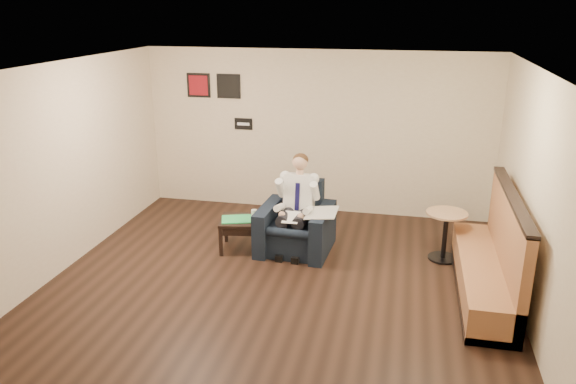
% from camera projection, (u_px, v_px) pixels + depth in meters
% --- Properties ---
extents(ground, '(6.00, 6.00, 0.00)m').
position_uv_depth(ground, '(276.00, 287.00, 7.30)').
color(ground, black).
rests_on(ground, ground).
extents(wall_back, '(6.00, 0.02, 2.80)m').
position_uv_depth(wall_back, '(316.00, 133.00, 9.63)').
color(wall_back, beige).
rests_on(wall_back, ground).
extents(wall_front, '(6.00, 0.02, 2.80)m').
position_uv_depth(wall_front, '(180.00, 309.00, 4.08)').
color(wall_front, beige).
rests_on(wall_front, ground).
extents(wall_left, '(0.02, 6.00, 2.80)m').
position_uv_depth(wall_left, '(57.00, 170.00, 7.46)').
color(wall_left, beige).
rests_on(wall_left, ground).
extents(wall_right, '(0.02, 6.00, 2.80)m').
position_uv_depth(wall_right, '(537.00, 203.00, 6.25)').
color(wall_right, beige).
rests_on(wall_right, ground).
extents(ceiling, '(6.00, 6.00, 0.02)m').
position_uv_depth(ceiling, '(275.00, 69.00, 6.41)').
color(ceiling, white).
rests_on(ceiling, wall_back).
extents(seating_sign, '(0.32, 0.02, 0.20)m').
position_uv_depth(seating_sign, '(243.00, 124.00, 9.85)').
color(seating_sign, black).
rests_on(seating_sign, wall_back).
extents(art_print_left, '(0.42, 0.03, 0.42)m').
position_uv_depth(art_print_left, '(199.00, 85.00, 9.81)').
color(art_print_left, maroon).
rests_on(art_print_left, wall_back).
extents(art_print_right, '(0.42, 0.03, 0.42)m').
position_uv_depth(art_print_right, '(229.00, 86.00, 9.69)').
color(art_print_right, black).
rests_on(art_print_right, wall_back).
extents(armchair, '(1.09, 1.09, 1.00)m').
position_uv_depth(armchair, '(296.00, 219.00, 8.26)').
color(armchair, black).
rests_on(armchair, ground).
extents(seated_man, '(0.71, 1.01, 1.36)m').
position_uv_depth(seated_man, '(293.00, 210.00, 8.08)').
color(seated_man, white).
rests_on(seated_man, armchair).
extents(lap_papers, '(0.23, 0.33, 0.01)m').
position_uv_depth(lap_papers, '(291.00, 217.00, 8.01)').
color(lap_papers, white).
rests_on(lap_papers, seated_man).
extents(newspaper, '(0.44, 0.54, 0.01)m').
position_uv_depth(newspaper, '(322.00, 213.00, 8.00)').
color(newspaper, silver).
rests_on(newspaper, armchair).
extents(side_table, '(0.68, 0.68, 0.48)m').
position_uv_depth(side_table, '(241.00, 234.00, 8.38)').
color(side_table, black).
rests_on(side_table, ground).
extents(green_folder, '(0.56, 0.47, 0.01)m').
position_uv_depth(green_folder, '(238.00, 219.00, 8.29)').
color(green_folder, '#24B75B').
rests_on(green_folder, side_table).
extents(coffee_mug, '(0.10, 0.10, 0.10)m').
position_uv_depth(coffee_mug, '(254.00, 213.00, 8.40)').
color(coffee_mug, white).
rests_on(coffee_mug, side_table).
extents(smartphone, '(0.15, 0.07, 0.01)m').
position_uv_depth(smartphone, '(245.00, 215.00, 8.46)').
color(smartphone, black).
rests_on(smartphone, side_table).
extents(banquette, '(0.61, 2.55, 1.30)m').
position_uv_depth(banquette, '(487.00, 245.00, 6.98)').
color(banquette, '#985F3B').
rests_on(banquette, ground).
extents(cafe_table, '(0.76, 0.76, 0.72)m').
position_uv_depth(cafe_table, '(445.00, 236.00, 8.00)').
color(cafe_table, '#A97E5C').
rests_on(cafe_table, ground).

